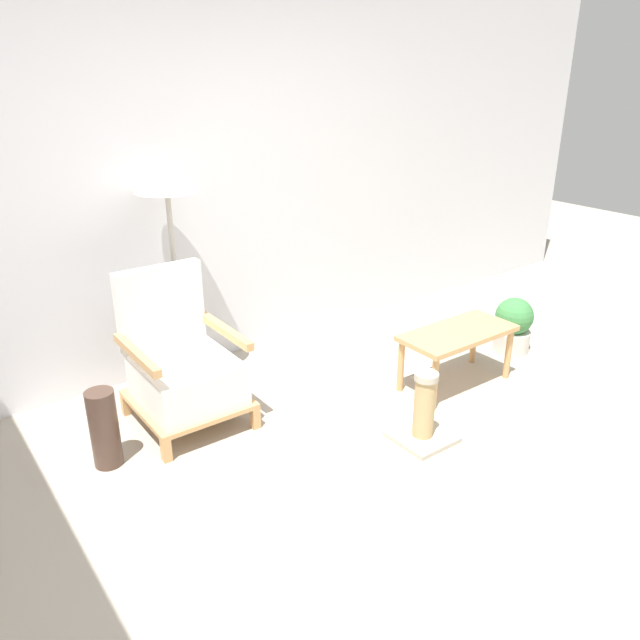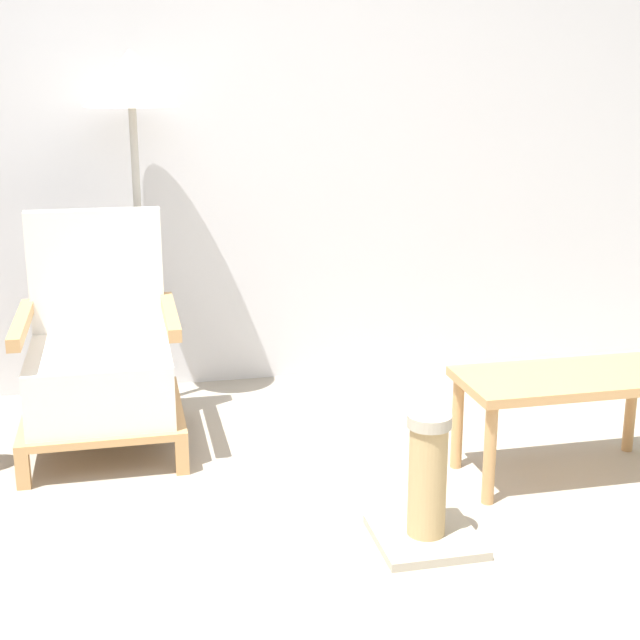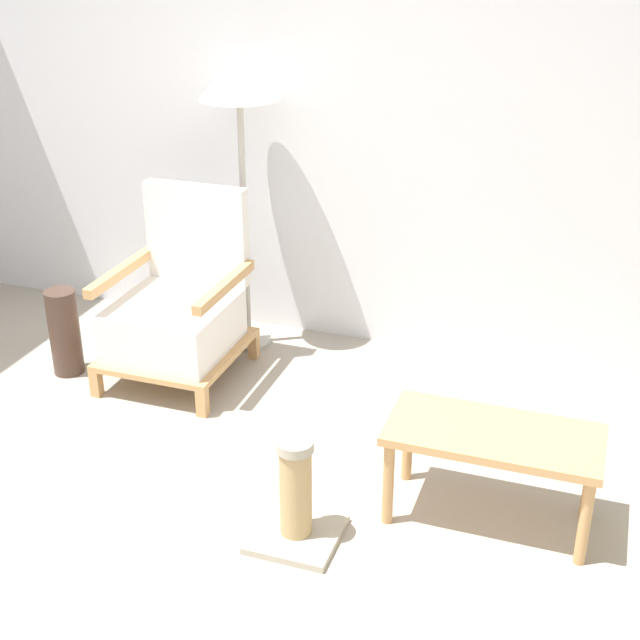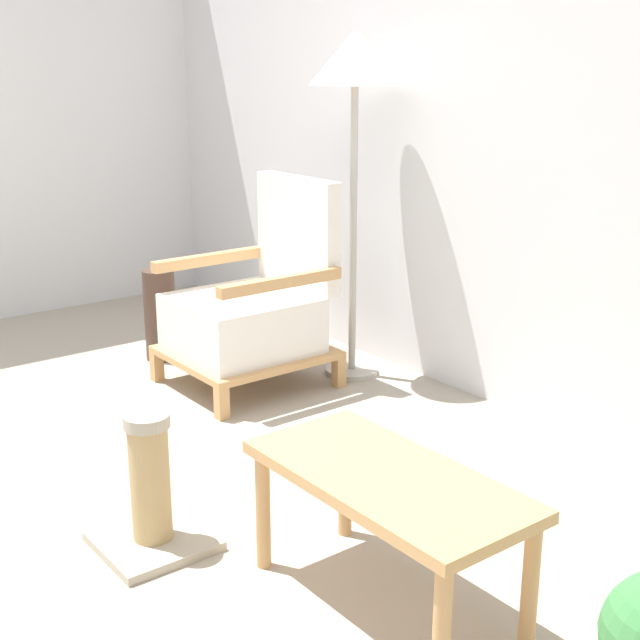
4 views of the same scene
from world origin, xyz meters
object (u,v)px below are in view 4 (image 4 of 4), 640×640
object	(u,v)px
armchair	(253,308)
scratching_post	(151,498)
floor_lamp	(355,77)
coffee_table	(387,493)
vase	(160,315)

from	to	relation	value
armchair	scratching_post	xyz separation A→B (m)	(1.03, -1.05, -0.19)
floor_lamp	coffee_table	xyz separation A→B (m)	(1.51, -1.12, -1.03)
armchair	floor_lamp	size ratio (longest dim) A/B	0.59
scratching_post	floor_lamp	bearing A→B (deg)	119.39
coffee_table	vase	size ratio (longest dim) A/B	1.79
armchair	vase	xyz separation A→B (m)	(-0.56, -0.19, -0.13)
floor_lamp	coffee_table	world-z (taller)	floor_lamp
coffee_table	vase	bearing A→B (deg)	167.49
floor_lamp	vase	distance (m)	1.51
vase	scratching_post	xyz separation A→B (m)	(1.59, -0.87, -0.06)
coffee_table	scratching_post	bearing A→B (deg)	-151.57
armchair	vase	distance (m)	0.61
armchair	scratching_post	world-z (taller)	armchair
vase	armchair	bearing A→B (deg)	18.51
floor_lamp	vase	xyz separation A→B (m)	(-0.75, -0.62, -1.15)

